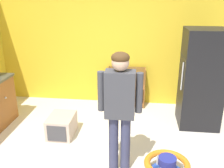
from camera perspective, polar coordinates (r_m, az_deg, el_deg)
ground_plane at (r=3.80m, az=-2.52°, el=-17.86°), size 12.00×12.00×0.00m
back_wall at (r=5.41m, az=1.23°, el=9.41°), size 5.20×0.06×2.70m
refrigerator at (r=4.76m, az=19.60°, el=1.10°), size 0.73×0.68×1.78m
bookshelf at (r=5.49m, az=2.71°, el=-1.21°), size 0.80×0.28×0.85m
standing_person at (r=3.20m, az=1.80°, el=-4.31°), size 0.57×0.23×1.67m
baby_walker at (r=3.56m, az=12.31°, el=-18.14°), size 0.60×0.60×0.32m
pet_carrier at (r=4.48m, az=-11.35°, el=-9.25°), size 0.42×0.55×0.36m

